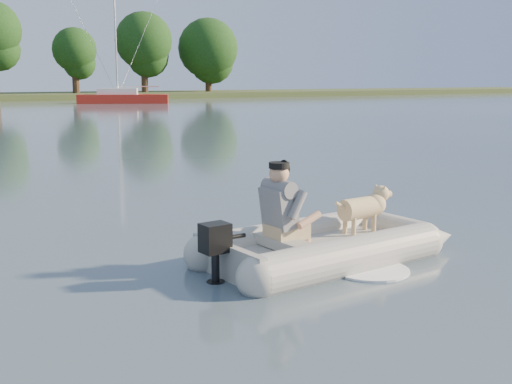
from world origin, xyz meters
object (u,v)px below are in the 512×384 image
dog (360,212)px  sailboat (123,98)px  dinghy (326,213)px  man (280,205)px

dog → sailboat: size_ratio=0.09×
dinghy → sailboat: bearing=68.9°
dinghy → sailboat: size_ratio=0.44×
dinghy → dog: bearing=4.6°
dinghy → dog: size_ratio=4.96×
man → dog: 1.35m
dinghy → man: man is taller
man → sailboat: size_ratio=0.10×
dinghy → man: bearing=175.8°
dog → sailboat: 48.82m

